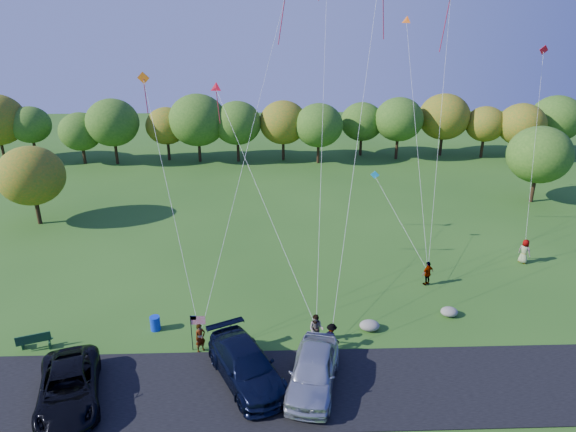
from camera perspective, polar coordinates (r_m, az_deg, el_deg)
The scene contains 16 objects.
ground at distance 30.18m, azimuth 1.35°, elevation -13.62°, with size 140.00×140.00×0.00m, color #255016.
asphalt_lane at distance 27.02m, azimuth 1.85°, elevation -18.51°, with size 44.00×6.00×0.06m, color black.
treeline at distance 62.42m, azimuth 0.02°, elevation 9.96°, with size 75.70×27.86×8.17m.
minivan_dark at distance 27.72m, azimuth -23.21°, elevation -17.12°, with size 2.74×5.95×1.65m, color black.
minivan_navy at distance 26.93m, azimuth -4.67°, elevation -16.21°, with size 2.49×6.13×1.78m, color black.
minivan_silver at distance 26.47m, azimuth 2.82°, elevation -16.79°, with size 2.23×5.55×1.89m, color #B3B7BF.
flyer_a at distance 29.27m, azimuth -9.72°, elevation -13.21°, with size 0.62×0.41×1.71m, color #4C4C59.
flyer_b at distance 29.55m, azimuth 3.15°, elevation -12.42°, with size 0.86×0.67×1.77m, color #4C4C59.
flyer_c at distance 29.22m, azimuth 4.86°, elevation -13.18°, with size 1.01×0.58×1.56m, color #4C4C59.
flyer_d at distance 36.42m, azimuth 15.26°, elevation -6.15°, with size 1.02×0.43×1.75m, color #4C4C59.
flyer_e at distance 41.92m, azimuth 24.78°, elevation -3.58°, with size 0.90×0.59×1.85m, color #4C4C59.
park_bench at distance 32.42m, azimuth -26.35°, elevation -12.32°, with size 1.74×0.86×0.99m.
trash_barrel at distance 31.76m, azimuth -14.54°, elevation -11.46°, with size 0.58×0.58×0.87m, color #0D2FC3.
flag_assembly at distance 28.94m, azimuth -10.27°, elevation -11.79°, with size 0.83×0.54×2.23m.
boulder_near at distance 31.23m, azimuth 9.05°, elevation -11.92°, with size 1.18×0.93×0.59m, color gray.
boulder_far at distance 33.63m, azimuth 17.48°, elevation -10.11°, with size 1.06×0.88×0.55m, color gray.
Camera 1 is at (-1.53, -24.50, 17.57)m, focal length 32.00 mm.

